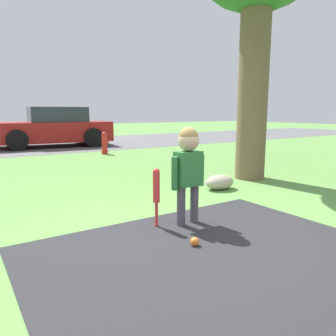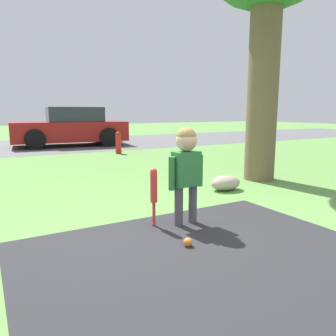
{
  "view_description": "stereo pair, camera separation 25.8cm",
  "coord_description": "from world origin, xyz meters",
  "px_view_note": "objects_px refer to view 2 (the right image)",
  "views": [
    {
      "loc": [
        -2.01,
        -2.23,
        1.24
      ],
      "look_at": [
        0.1,
        0.98,
        0.58
      ],
      "focal_mm": 35.0,
      "sensor_mm": 36.0,
      "label": 1
    },
    {
      "loc": [
        -1.79,
        -2.36,
        1.24
      ],
      "look_at": [
        0.1,
        0.98,
        0.58
      ],
      "focal_mm": 35.0,
      "sensor_mm": 36.0,
      "label": 2
    }
  ],
  "objects_px": {
    "sports_ball": "(188,242)",
    "parked_car": "(71,128)",
    "child": "(186,162)",
    "baseball_bat": "(154,189)",
    "fire_hydrant": "(118,143)"
  },
  "relations": [
    {
      "from": "child",
      "to": "baseball_bat",
      "type": "height_order",
      "value": "child"
    },
    {
      "from": "sports_ball",
      "to": "parked_car",
      "type": "bearing_deg",
      "value": 82.71
    },
    {
      "from": "fire_hydrant",
      "to": "sports_ball",
      "type": "bearing_deg",
      "value": -105.84
    },
    {
      "from": "child",
      "to": "baseball_bat",
      "type": "bearing_deg",
      "value": 158.71
    },
    {
      "from": "sports_ball",
      "to": "fire_hydrant",
      "type": "height_order",
      "value": "fire_hydrant"
    },
    {
      "from": "parked_car",
      "to": "baseball_bat",
      "type": "bearing_deg",
      "value": 87.57
    },
    {
      "from": "fire_hydrant",
      "to": "parked_car",
      "type": "distance_m",
      "value": 3.14
    },
    {
      "from": "child",
      "to": "baseball_bat",
      "type": "relative_size",
      "value": 1.67
    },
    {
      "from": "baseball_bat",
      "to": "fire_hydrant",
      "type": "xyz_separation_m",
      "value": [
        1.95,
        6.13,
        -0.1
      ]
    },
    {
      "from": "fire_hydrant",
      "to": "baseball_bat",
      "type": "bearing_deg",
      "value": -107.61
    },
    {
      "from": "sports_ball",
      "to": "parked_car",
      "type": "xyz_separation_m",
      "value": [
        1.26,
        9.83,
        0.62
      ]
    },
    {
      "from": "baseball_bat",
      "to": "sports_ball",
      "type": "xyz_separation_m",
      "value": [
        0.02,
        -0.65,
        -0.38
      ]
    },
    {
      "from": "fire_hydrant",
      "to": "parked_car",
      "type": "bearing_deg",
      "value": 102.3
    },
    {
      "from": "child",
      "to": "fire_hydrant",
      "type": "xyz_separation_m",
      "value": [
        1.61,
        6.25,
        -0.38
      ]
    },
    {
      "from": "child",
      "to": "sports_ball",
      "type": "bearing_deg",
      "value": -123.01
    }
  ]
}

